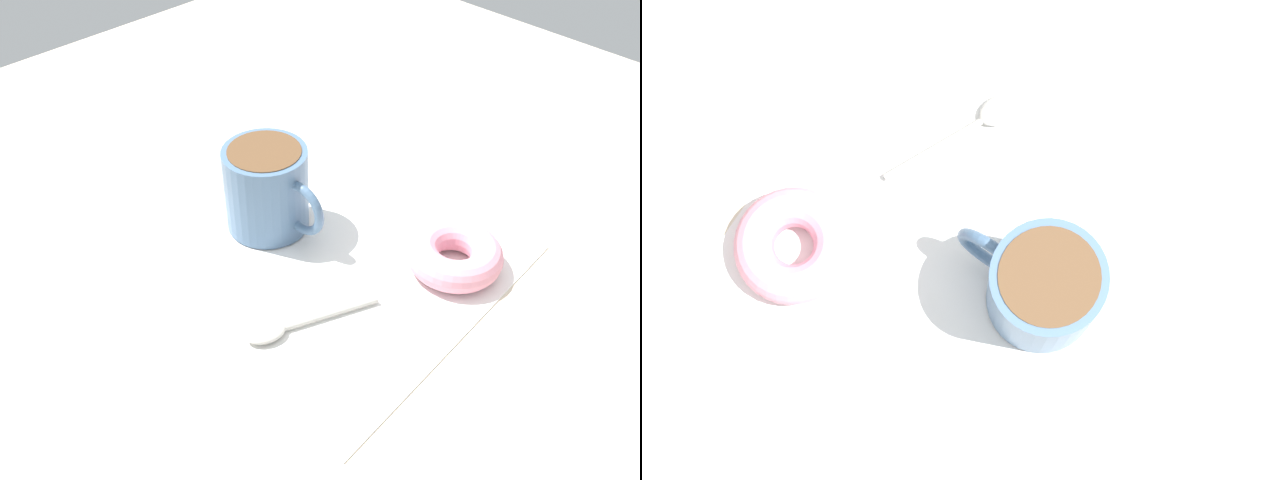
% 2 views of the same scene
% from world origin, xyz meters
% --- Properties ---
extents(ground_plane, '(1.20, 1.20, 0.02)m').
position_xyz_m(ground_plane, '(0.00, 0.00, -0.01)').
color(ground_plane, beige).
extents(napkin, '(0.34, 0.34, 0.00)m').
position_xyz_m(napkin, '(0.00, 0.01, 0.00)').
color(napkin, white).
rests_on(napkin, ground_plane).
extents(coffee_cup, '(0.12, 0.08, 0.09)m').
position_xyz_m(coffee_cup, '(0.07, 0.01, 0.05)').
color(coffee_cup, slate).
rests_on(coffee_cup, napkin).
extents(donut, '(0.09, 0.09, 0.03)m').
position_xyz_m(donut, '(-0.10, -0.07, 0.02)').
color(donut, pink).
rests_on(donut, napkin).
extents(spoon, '(0.06, 0.12, 0.01)m').
position_xyz_m(spoon, '(-0.04, 0.10, 0.01)').
color(spoon, '#B7B2A8').
rests_on(spoon, napkin).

